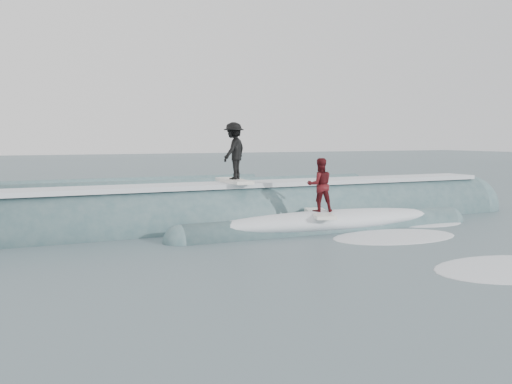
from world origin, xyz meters
name	(u,v)px	position (x,y,z in m)	size (l,w,h in m)	color
ground	(305,246)	(0.00, 0.00, 0.00)	(160.00, 160.00, 0.00)	#384E52
breaking_wave	(251,224)	(0.19, 3.66, 0.04)	(20.89, 4.03, 2.50)	#3A5A61
surfer_black	(234,153)	(-0.28, 3.90, 2.22)	(1.27, 2.02, 1.85)	white
surfer_red	(320,189)	(1.46, 1.70, 1.23)	(1.18, 2.07, 1.64)	white
whitewater	(388,245)	(1.99, -0.76, 0.00)	(16.28, 7.79, 0.10)	white
far_swells	(98,190)	(-2.12, 17.65, 0.00)	(33.85, 8.65, 0.80)	#3A5A61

